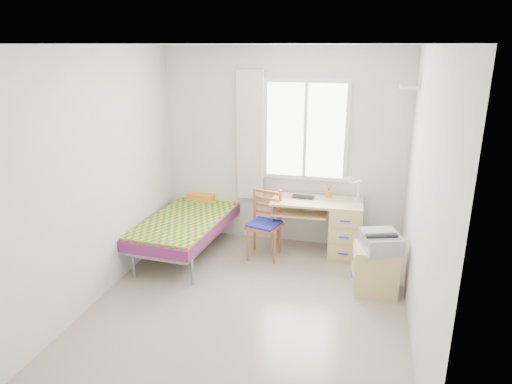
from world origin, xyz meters
TOP-DOWN VIEW (x-y plane):
  - floor at (0.00, 0.00)m, footprint 3.50×3.50m
  - ceiling at (0.00, 0.00)m, footprint 3.50×3.50m
  - wall_back at (0.00, 1.75)m, footprint 3.20×0.00m
  - wall_left at (-1.60, 0.00)m, footprint 0.00×3.50m
  - wall_right at (1.60, 0.00)m, footprint 0.00×3.50m
  - window at (0.30, 1.73)m, footprint 1.10×0.04m
  - curtain at (-0.42, 1.68)m, footprint 0.35×0.05m
  - floating_shelf at (1.49, 1.40)m, footprint 0.20×0.32m
  - bed at (-1.09, 1.19)m, footprint 1.05×2.01m
  - desk at (0.82, 1.44)m, footprint 1.16×0.56m
  - chair at (-0.10, 1.20)m, footprint 0.46×0.46m
  - cabinet at (1.26, 0.62)m, footprint 0.51×0.46m
  - printer at (1.30, 0.60)m, footprint 0.49×0.52m
  - laptop at (0.33, 1.46)m, footprint 0.30×0.20m
  - pen_cup at (0.64, 1.60)m, footprint 0.08×0.08m
  - task_lamp at (0.96, 1.40)m, footprint 0.21×0.31m
  - book at (0.33, 1.45)m, footprint 0.22×0.25m

SIDE VIEW (x-z plane):
  - floor at x=0.00m, z-range 0.00..0.00m
  - cabinet at x=1.26m, z-range 0.00..0.51m
  - desk at x=0.82m, z-range 0.03..0.75m
  - bed at x=-1.09m, z-range -0.01..0.83m
  - chair at x=-0.10m, z-range 0.05..0.92m
  - book at x=0.33m, z-range 0.58..0.60m
  - printer at x=1.30m, z-range 0.51..0.70m
  - laptop at x=0.33m, z-range 0.72..0.74m
  - pen_cup at x=0.64m, z-range 0.72..0.81m
  - task_lamp at x=0.96m, z-range 0.76..1.14m
  - wall_left at x=-1.60m, z-range -0.45..3.05m
  - wall_right at x=1.60m, z-range -0.45..3.05m
  - wall_back at x=0.00m, z-range -0.30..2.90m
  - curtain at x=-0.42m, z-range 0.60..2.30m
  - window at x=0.30m, z-range 0.90..2.20m
  - floating_shelf at x=1.49m, z-range 2.13..2.17m
  - ceiling at x=0.00m, z-range 2.60..2.60m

